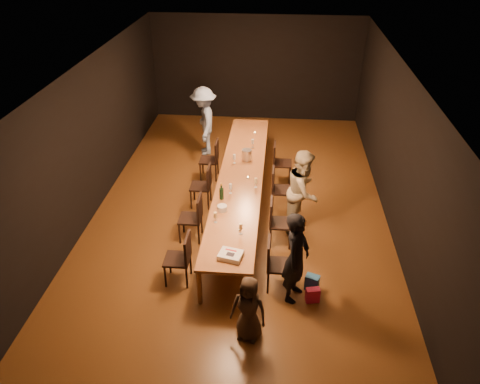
# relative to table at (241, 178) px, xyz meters

# --- Properties ---
(ground) EXTENTS (10.00, 10.00, 0.00)m
(ground) POSITION_rel_table_xyz_m (0.00, 0.00, -0.70)
(ground) COLOR #462411
(ground) RESTS_ON ground
(room_shell) EXTENTS (6.04, 10.04, 3.02)m
(room_shell) POSITION_rel_table_xyz_m (0.00, 0.00, 1.38)
(room_shell) COLOR black
(room_shell) RESTS_ON ground
(table) EXTENTS (0.90, 6.00, 0.75)m
(table) POSITION_rel_table_xyz_m (0.00, 0.00, 0.00)
(table) COLOR brown
(table) RESTS_ON ground
(chair_right_0) EXTENTS (0.42, 0.42, 0.93)m
(chair_right_0) POSITION_rel_table_xyz_m (0.85, -2.40, -0.24)
(chair_right_0) COLOR black
(chair_right_0) RESTS_ON ground
(chair_right_1) EXTENTS (0.42, 0.42, 0.93)m
(chair_right_1) POSITION_rel_table_xyz_m (0.85, -1.20, -0.24)
(chair_right_1) COLOR black
(chair_right_1) RESTS_ON ground
(chair_right_2) EXTENTS (0.42, 0.42, 0.93)m
(chair_right_2) POSITION_rel_table_xyz_m (0.85, 0.00, -0.24)
(chair_right_2) COLOR black
(chair_right_2) RESTS_ON ground
(chair_right_3) EXTENTS (0.42, 0.42, 0.93)m
(chair_right_3) POSITION_rel_table_xyz_m (0.85, 1.20, -0.24)
(chair_right_3) COLOR black
(chair_right_3) RESTS_ON ground
(chair_left_0) EXTENTS (0.42, 0.42, 0.93)m
(chair_left_0) POSITION_rel_table_xyz_m (-0.85, -2.40, -0.24)
(chair_left_0) COLOR black
(chair_left_0) RESTS_ON ground
(chair_left_1) EXTENTS (0.42, 0.42, 0.93)m
(chair_left_1) POSITION_rel_table_xyz_m (-0.85, -1.20, -0.24)
(chair_left_1) COLOR black
(chair_left_1) RESTS_ON ground
(chair_left_2) EXTENTS (0.42, 0.42, 0.93)m
(chair_left_2) POSITION_rel_table_xyz_m (-0.85, 0.00, -0.24)
(chair_left_2) COLOR black
(chair_left_2) RESTS_ON ground
(chair_left_3) EXTENTS (0.42, 0.42, 0.93)m
(chair_left_3) POSITION_rel_table_xyz_m (-0.85, 1.20, -0.24)
(chair_left_3) COLOR black
(chair_left_3) RESTS_ON ground
(woman_birthday) EXTENTS (0.55, 0.67, 1.58)m
(woman_birthday) POSITION_rel_table_xyz_m (1.09, -2.60, 0.09)
(woman_birthday) COLOR black
(woman_birthday) RESTS_ON ground
(woman_tan) EXTENTS (0.84, 0.96, 1.68)m
(woman_tan) POSITION_rel_table_xyz_m (1.25, -0.66, 0.14)
(woman_tan) COLOR beige
(woman_tan) RESTS_ON ground
(man_blue) EXTENTS (0.88, 1.24, 1.74)m
(man_blue) POSITION_rel_table_xyz_m (-1.15, 2.49, 0.17)
(man_blue) COLOR #809AC6
(man_blue) RESTS_ON ground
(child) EXTENTS (0.60, 0.46, 1.08)m
(child) POSITION_rel_table_xyz_m (0.42, -3.51, -0.16)
(child) COLOR #3A2B20
(child) RESTS_ON ground
(gift_bag_red) EXTENTS (0.24, 0.16, 0.26)m
(gift_bag_red) POSITION_rel_table_xyz_m (1.39, -2.71, -0.57)
(gift_bag_red) COLOR #E32258
(gift_bag_red) RESTS_ON ground
(gift_bag_blue) EXTENTS (0.26, 0.21, 0.28)m
(gift_bag_blue) POSITION_rel_table_xyz_m (1.40, -2.42, -0.56)
(gift_bag_blue) COLOR #286AB1
(gift_bag_blue) RESTS_ON ground
(birthday_cake) EXTENTS (0.41, 0.36, 0.09)m
(birthday_cake) POSITION_rel_table_xyz_m (0.07, -2.63, 0.09)
(birthday_cake) COLOR white
(birthday_cake) RESTS_ON table
(plate_stack) EXTENTS (0.23, 0.23, 0.10)m
(plate_stack) POSITION_rel_table_xyz_m (-0.22, -1.32, 0.10)
(plate_stack) COLOR silver
(plate_stack) RESTS_ON table
(champagne_bottle) EXTENTS (0.08, 0.08, 0.34)m
(champagne_bottle) POSITION_rel_table_xyz_m (-0.28, -0.93, 0.22)
(champagne_bottle) COLOR black
(champagne_bottle) RESTS_ON table
(ice_bucket) EXTENTS (0.26, 0.26, 0.24)m
(ice_bucket) POSITION_rel_table_xyz_m (0.07, 0.72, 0.17)
(ice_bucket) COLOR #BBBBC0
(ice_bucket) RESTS_ON table
(wineglass_0) EXTENTS (0.06, 0.06, 0.21)m
(wineglass_0) POSITION_rel_table_xyz_m (-0.29, -1.71, 0.15)
(wineglass_0) COLOR beige
(wineglass_0) RESTS_ON table
(wineglass_1) EXTENTS (0.06, 0.06, 0.21)m
(wineglass_1) POSITION_rel_table_xyz_m (0.17, -2.00, 0.15)
(wineglass_1) COLOR beige
(wineglass_1) RESTS_ON table
(wineglass_2) EXTENTS (0.06, 0.06, 0.21)m
(wineglass_2) POSITION_rel_table_xyz_m (-0.14, -0.71, 0.15)
(wineglass_2) COLOR silver
(wineglass_2) RESTS_ON table
(wineglass_3) EXTENTS (0.06, 0.06, 0.21)m
(wineglass_3) POSITION_rel_table_xyz_m (0.33, -0.45, 0.15)
(wineglass_3) COLOR beige
(wineglass_3) RESTS_ON table
(wineglass_4) EXTENTS (0.06, 0.06, 0.21)m
(wineglass_4) POSITION_rel_table_xyz_m (-0.19, 0.54, 0.15)
(wineglass_4) COLOR silver
(wineglass_4) RESTS_ON table
(wineglass_5) EXTENTS (0.06, 0.06, 0.21)m
(wineglass_5) POSITION_rel_table_xyz_m (0.15, 1.34, 0.15)
(wineglass_5) COLOR silver
(wineglass_5) RESTS_ON table
(tealight_near) EXTENTS (0.05, 0.05, 0.03)m
(tealight_near) POSITION_rel_table_xyz_m (0.15, -1.91, 0.06)
(tealight_near) COLOR #B2B7B2
(tealight_near) RESTS_ON table
(tealight_mid) EXTENTS (0.05, 0.05, 0.03)m
(tealight_mid) POSITION_rel_table_xyz_m (0.15, -0.10, 0.06)
(tealight_mid) COLOR #B2B7B2
(tealight_mid) RESTS_ON table
(tealight_far) EXTENTS (0.05, 0.05, 0.03)m
(tealight_far) POSITION_rel_table_xyz_m (0.15, 2.13, 0.06)
(tealight_far) COLOR #B2B7B2
(tealight_far) RESTS_ON table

